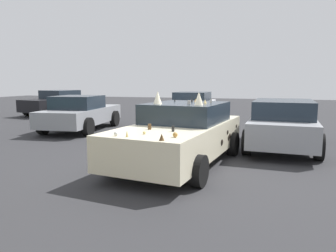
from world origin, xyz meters
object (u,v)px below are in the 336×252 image
object	(u,v)px
art_car_decorated	(181,134)
parked_sedan_behind_left	(81,113)
parked_sedan_behind_right	(191,106)
parked_sedan_near_left	(283,123)
parked_sedan_far_left	(57,102)

from	to	relation	value
art_car_decorated	parked_sedan_behind_left	distance (m)	6.46
art_car_decorated	parked_sedan_behind_right	distance (m)	8.37
art_car_decorated	parked_sedan_near_left	distance (m)	3.57
parked_sedan_behind_left	parked_sedan_behind_right	bearing A→B (deg)	-44.95
parked_sedan_behind_left	parked_sedan_behind_right	size ratio (longest dim) A/B	1.00
art_car_decorated	parked_sedan_behind_right	size ratio (longest dim) A/B	1.07
art_car_decorated	parked_sedan_near_left	bearing A→B (deg)	145.11
art_car_decorated	parked_sedan_behind_right	bearing A→B (deg)	-161.45
parked_sedan_near_left	parked_sedan_behind_right	distance (m)	6.87
parked_sedan_behind_left	parked_sedan_far_left	bearing A→B (deg)	38.26
parked_sedan_near_left	parked_sedan_behind_right	xyz separation A→B (m)	(5.59, 3.99, -0.01)
art_car_decorated	parked_sedan_behind_left	size ratio (longest dim) A/B	1.07
parked_sedan_behind_right	art_car_decorated	bearing A→B (deg)	12.02
parked_sedan_behind_left	parked_sedan_behind_right	world-z (taller)	parked_sedan_behind_right
parked_sedan_far_left	parked_sedan_behind_right	distance (m)	8.25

